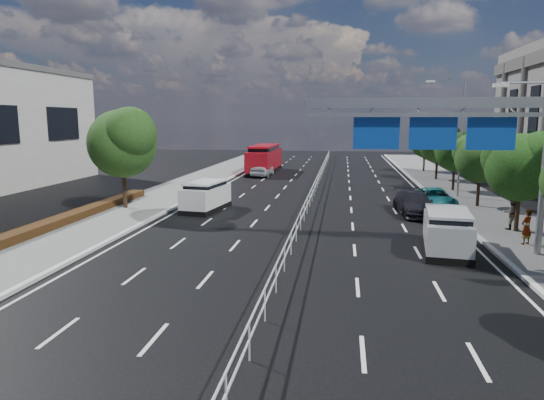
# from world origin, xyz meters

# --- Properties ---
(ground) EXTENTS (160.00, 160.00, 0.00)m
(ground) POSITION_xyz_m (0.00, 0.00, 0.00)
(ground) COLOR black
(ground) RESTS_ON ground
(median_fence) EXTENTS (0.05, 85.00, 1.02)m
(median_fence) POSITION_xyz_m (0.00, 22.50, 0.53)
(median_fence) COLOR silver
(median_fence) RESTS_ON ground
(overhead_gantry) EXTENTS (10.24, 0.38, 7.45)m
(overhead_gantry) POSITION_xyz_m (6.74, 10.05, 5.61)
(overhead_gantry) COLOR gray
(overhead_gantry) RESTS_ON ground
(streetlight_far) EXTENTS (2.78, 2.40, 9.00)m
(streetlight_far) POSITION_xyz_m (10.50, 26.00, 5.21)
(streetlight_far) COLOR gray
(streetlight_far) RESTS_ON ground
(near_tree_back) EXTENTS (4.84, 4.51, 6.69)m
(near_tree_back) POSITION_xyz_m (-11.94, 17.97, 4.61)
(near_tree_back) COLOR black
(near_tree_back) RESTS_ON ground
(far_tree_d) EXTENTS (3.85, 3.59, 5.34)m
(far_tree_d) POSITION_xyz_m (11.25, 14.48, 3.69)
(far_tree_d) COLOR black
(far_tree_d) RESTS_ON ground
(far_tree_e) EXTENTS (3.63, 3.38, 5.13)m
(far_tree_e) POSITION_xyz_m (11.25, 21.98, 3.56)
(far_tree_e) COLOR black
(far_tree_e) RESTS_ON ground
(far_tree_f) EXTENTS (3.52, 3.28, 5.02)m
(far_tree_f) POSITION_xyz_m (11.24, 29.48, 3.49)
(far_tree_f) COLOR black
(far_tree_f) RESTS_ON ground
(far_tree_g) EXTENTS (3.96, 3.69, 5.45)m
(far_tree_g) POSITION_xyz_m (11.25, 36.98, 3.75)
(far_tree_g) COLOR black
(far_tree_g) RESTS_ON ground
(far_tree_h) EXTENTS (3.41, 3.18, 4.91)m
(far_tree_h) POSITION_xyz_m (11.24, 44.48, 3.42)
(far_tree_h) COLOR black
(far_tree_h) RESTS_ON ground
(white_minivan) EXTENTS (2.49, 4.63, 1.92)m
(white_minivan) POSITION_xyz_m (-6.66, 18.56, 0.94)
(white_minivan) COLOR black
(white_minivan) RESTS_ON ground
(red_bus) EXTENTS (2.62, 10.33, 3.08)m
(red_bus) POSITION_xyz_m (-6.49, 41.46, 1.60)
(red_bus) COLOR black
(red_bus) RESTS_ON ground
(near_car_silver) EXTENTS (2.08, 4.73, 1.58)m
(near_car_silver) POSITION_xyz_m (-6.17, 38.01, 0.79)
(near_car_silver) COLOR #B1B2B9
(near_car_silver) RESTS_ON ground
(near_car_dark) EXTENTS (1.91, 4.96, 1.61)m
(near_car_dark) POSITION_xyz_m (-7.72, 51.83, 0.81)
(near_car_dark) COLOR black
(near_car_dark) RESTS_ON ground
(silver_minivan) EXTENTS (2.46, 4.73, 1.88)m
(silver_minivan) POSITION_xyz_m (6.88, 10.35, 0.93)
(silver_minivan) COLOR black
(silver_minivan) RESTS_ON ground
(parked_car_teal) EXTENTS (2.45, 4.92, 1.34)m
(parked_car_teal) POSITION_xyz_m (8.30, 21.41, 0.67)
(parked_car_teal) COLOR #17626B
(parked_car_teal) RESTS_ON ground
(parked_car_dark) EXTENTS (2.43, 5.09, 1.43)m
(parked_car_dark) POSITION_xyz_m (6.67, 19.00, 0.72)
(parked_car_dark) COLOR black
(parked_car_dark) RESTS_ON ground
(pedestrian_a) EXTENTS (0.72, 0.67, 1.64)m
(pedestrian_a) POSITION_xyz_m (10.70, 11.70, 0.96)
(pedestrian_a) COLOR gray
(pedestrian_a) RESTS_ON sidewalk_far
(pedestrian_b) EXTENTS (0.92, 0.74, 1.80)m
(pedestrian_b) POSITION_xyz_m (11.04, 14.87, 1.04)
(pedestrian_b) COLOR gray
(pedestrian_b) RESTS_ON sidewalk_far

